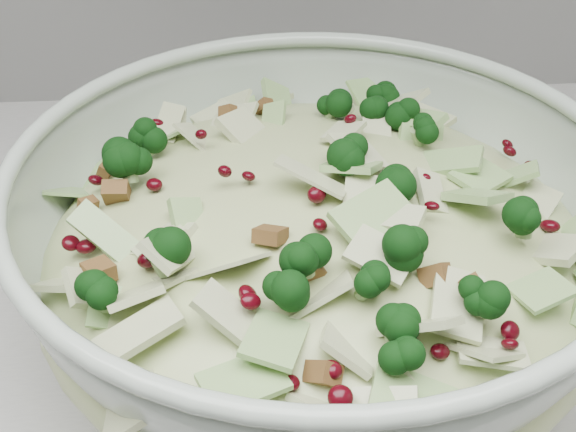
{
  "coord_description": "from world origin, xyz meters",
  "views": [
    {
      "loc": [
        0.24,
        1.22,
        1.3
      ],
      "look_at": [
        0.27,
        1.61,
        1.01
      ],
      "focal_mm": 50.0,
      "sensor_mm": 36.0,
      "label": 1
    }
  ],
  "objects": [
    {
      "name": "mixing_bowl",
      "position": [
        0.29,
        1.6,
        0.98
      ],
      "size": [
        0.4,
        0.4,
        0.15
      ],
      "rotation": [
        0.0,
        0.0,
        0.08
      ],
      "color": "#A1B1A1",
      "rests_on": "counter"
    },
    {
      "name": "salad",
      "position": [
        0.29,
        1.6,
        1.0
      ],
      "size": [
        0.44,
        0.44,
        0.15
      ],
      "rotation": [
        0.0,
        0.0,
        -0.34
      ],
      "color": "#ADB47B",
      "rests_on": "mixing_bowl"
    }
  ]
}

